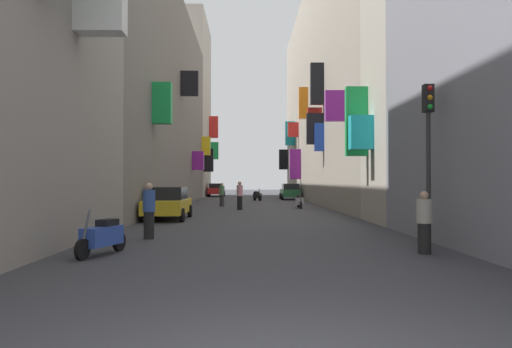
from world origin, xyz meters
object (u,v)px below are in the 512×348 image
scooter_blue (102,236)px  pedestrian_near_right (424,223)px  parked_car_green (290,191)px  pedestrian_crossing (149,211)px  pedestrian_mid_street (240,196)px  parked_car_yellow (168,202)px  parked_car_red (216,190)px  traffic_light_near_corner (428,136)px  scooter_black (257,196)px  scooter_silver (299,201)px  pedestrian_near_left (222,195)px

scooter_blue → pedestrian_near_right: pedestrian_near_right is taller
parked_car_green → pedestrian_crossing: size_ratio=2.48×
scooter_blue → pedestrian_mid_street: 18.90m
parked_car_yellow → parked_car_red: bearing=89.8°
parked_car_yellow → traffic_light_near_corner: size_ratio=1.02×
pedestrian_mid_street → scooter_blue: bearing=-99.2°
scooter_blue → pedestrian_mid_street: pedestrian_mid_street is taller
parked_car_yellow → parked_car_green: bearing=72.3°
scooter_black → parked_car_green: bearing=43.2°
parked_car_yellow → scooter_black: (4.65, 21.69, -0.32)m
parked_car_green → parked_car_red: bearing=127.2°
scooter_silver → pedestrian_near_right: pedestrian_near_right is taller
parked_car_yellow → pedestrian_crossing: pedestrian_crossing is taller
pedestrian_near_left → pedestrian_near_right: (6.12, -22.94, -0.07)m
pedestrian_crossing → traffic_light_near_corner: size_ratio=0.39×
scooter_blue → pedestrian_near_right: bearing=1.1°
parked_car_green → parked_car_red: (-7.83, 10.29, -0.01)m
parked_car_green → pedestrian_mid_street: size_ratio=2.42×
pedestrian_crossing → pedestrian_mid_street: bearing=80.5°
parked_car_red → pedestrian_near_left: bearing=-85.5°
parked_car_red → scooter_silver: (7.08, -25.67, -0.33)m
scooter_blue → pedestrian_crossing: pedestrian_crossing is taller
scooter_silver → scooter_black: 12.56m
scooter_black → pedestrian_mid_street: pedestrian_mid_street is taller
scooter_black → traffic_light_near_corner: traffic_light_near_corner is taller
parked_car_green → pedestrian_crossing: (-7.25, -32.65, 0.06)m
scooter_blue → pedestrian_near_right: 7.82m
scooter_blue → scooter_black: same height
traffic_light_near_corner → pedestrian_near_left: bearing=107.1°
parked_car_yellow → scooter_blue: 11.23m
scooter_black → pedestrian_mid_street: (-1.40, -14.26, 0.42)m
scooter_silver → scooter_black: (-2.53, 12.31, -0.00)m
pedestrian_crossing → pedestrian_near_left: size_ratio=1.03×
parked_car_red → traffic_light_near_corner: traffic_light_near_corner is taller
parked_car_red → scooter_blue: bearing=-89.8°
scooter_blue → scooter_silver: bearing=71.4°
pedestrian_crossing → pedestrian_near_right: pedestrian_crossing is taller
scooter_silver → parked_car_red: bearing=105.4°
pedestrian_crossing → parked_car_red: bearing=90.8°
pedestrian_crossing → scooter_silver: bearing=69.4°
parked_car_yellow → scooter_blue: (0.22, -11.22, -0.32)m
scooter_blue → scooter_silver: (6.95, 20.61, -0.00)m
parked_car_red → pedestrian_near_right: (7.94, -46.14, -0.04)m
parked_car_yellow → scooter_black: size_ratio=2.59×
scooter_silver → scooter_black: bearing=101.6°
scooter_silver → pedestrian_mid_street: 4.41m
parked_car_red → pedestrian_crossing: size_ratio=2.44×
parked_car_red → pedestrian_crossing: pedestrian_crossing is taller
parked_car_yellow → pedestrian_crossing: (0.67, -7.89, 0.08)m
pedestrian_near_right → pedestrian_mid_street: (-4.79, 18.51, 0.13)m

